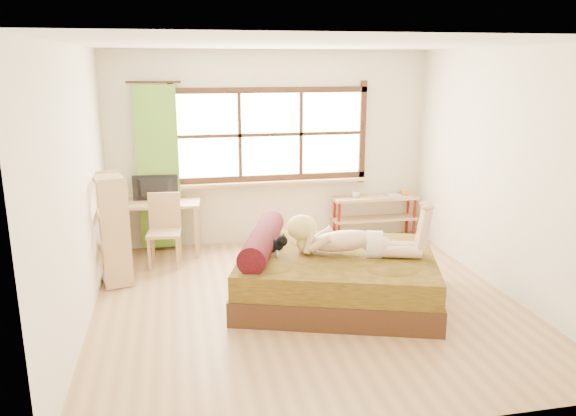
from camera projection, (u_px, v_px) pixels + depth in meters
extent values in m
plane|color=#9E754C|center=(307.00, 302.00, 6.10)|extent=(4.50, 4.50, 0.00)
plane|color=white|center=(309.00, 44.00, 5.41)|extent=(4.50, 4.50, 0.00)
plane|color=silver|center=(270.00, 149.00, 7.89)|extent=(4.50, 0.00, 4.50)
plane|color=silver|center=(389.00, 251.00, 3.62)|extent=(4.50, 0.00, 4.50)
plane|color=silver|center=(77.00, 190.00, 5.32)|extent=(0.00, 4.50, 4.50)
plane|color=silver|center=(506.00, 172.00, 6.19)|extent=(0.00, 4.50, 4.50)
cube|color=#FFEDBF|center=(270.00, 134.00, 7.83)|extent=(2.60, 0.01, 1.30)
cube|color=tan|center=(272.00, 182.00, 7.93)|extent=(2.80, 0.16, 0.04)
cube|color=#539829|center=(158.00, 168.00, 7.53)|extent=(0.55, 0.10, 2.20)
cube|color=#311E0E|center=(337.00, 287.00, 6.16)|extent=(2.51, 2.24, 0.26)
cube|color=#32260B|center=(337.00, 265.00, 6.09)|extent=(2.46, 2.20, 0.26)
cylinder|color=black|center=(263.00, 240.00, 6.12)|extent=(0.72, 1.45, 0.29)
cube|color=tan|center=(156.00, 203.00, 7.45)|extent=(1.21, 0.64, 0.04)
cube|color=tan|center=(113.00, 235.00, 7.29)|extent=(0.05, 0.05, 0.70)
cube|color=tan|center=(196.00, 233.00, 7.39)|extent=(0.05, 0.05, 0.70)
cube|color=tan|center=(119.00, 226.00, 7.70)|extent=(0.05, 0.05, 0.70)
cube|color=tan|center=(198.00, 224.00, 7.81)|extent=(0.05, 0.05, 0.70)
imported|color=black|center=(155.00, 189.00, 7.45)|extent=(0.60, 0.13, 0.34)
cube|color=tan|center=(164.00, 233.00, 7.12)|extent=(0.45, 0.45, 0.04)
cube|color=tan|center=(165.00, 210.00, 7.23)|extent=(0.41, 0.08, 0.47)
cube|color=tan|center=(149.00, 255.00, 6.99)|extent=(0.04, 0.04, 0.41)
cube|color=tan|center=(178.00, 254.00, 7.02)|extent=(0.04, 0.04, 0.41)
cube|color=tan|center=(153.00, 246.00, 7.33)|extent=(0.04, 0.04, 0.41)
cube|color=tan|center=(180.00, 245.00, 7.36)|extent=(0.04, 0.04, 0.41)
cube|color=tan|center=(375.00, 198.00, 8.20)|extent=(1.25, 0.32, 0.04)
cube|color=tan|center=(374.00, 219.00, 8.28)|extent=(1.25, 0.32, 0.03)
cylinder|color=maroon|center=(339.00, 222.00, 8.05)|extent=(0.04, 0.04, 0.63)
cylinder|color=maroon|center=(414.00, 217.00, 8.26)|extent=(0.04, 0.04, 0.63)
cylinder|color=maroon|center=(334.00, 217.00, 8.28)|extent=(0.04, 0.04, 0.63)
cylinder|color=maroon|center=(407.00, 213.00, 8.50)|extent=(0.04, 0.04, 0.63)
cube|color=#C58331|center=(405.00, 192.00, 8.27)|extent=(0.11, 0.11, 0.08)
imported|color=gray|center=(355.00, 195.00, 8.12)|extent=(0.11, 0.11, 0.09)
imported|color=gray|center=(388.00, 195.00, 8.23)|extent=(0.18, 0.24, 0.02)
cube|color=tan|center=(116.00, 277.00, 6.68)|extent=(0.43, 0.59, 0.03)
cube|color=tan|center=(114.00, 245.00, 6.58)|extent=(0.43, 0.59, 0.03)
cube|color=tan|center=(111.00, 212.00, 6.48)|extent=(0.43, 0.59, 0.03)
cube|color=tan|center=(108.00, 178.00, 6.38)|extent=(0.43, 0.59, 0.03)
cube|color=tan|center=(116.00, 235.00, 6.30)|extent=(0.31, 0.11, 1.28)
cube|color=tan|center=(109.00, 223.00, 6.76)|extent=(0.31, 0.11, 1.28)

